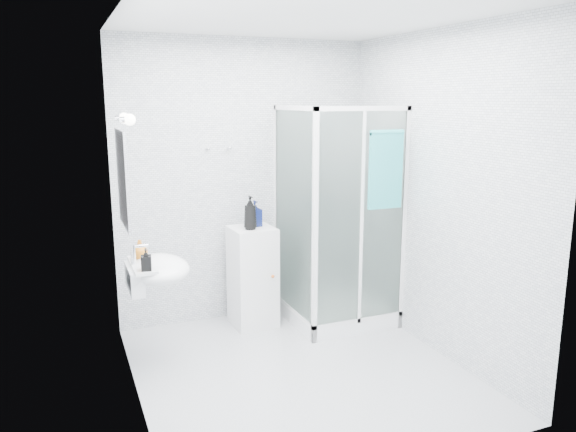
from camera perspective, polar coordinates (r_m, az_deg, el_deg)
name	(u,v)px	position (r m, az deg, el deg)	size (l,w,h in m)	color
room	(300,205)	(4.07, 1.23, 1.08)	(2.40, 2.60, 2.60)	silver
shower_enclosure	(333,277)	(5.23, 4.57, -6.15)	(0.90, 0.95, 2.00)	white
wall_basin	(155,270)	(4.34, -13.32, -5.39)	(0.46, 0.56, 0.35)	white
mirror	(122,179)	(4.17, -16.48, 3.64)	(0.02, 0.60, 0.70)	white
vanity_lights	(126,119)	(4.14, -16.13, 9.46)	(0.10, 0.40, 0.08)	silver
wall_hooks	(219,148)	(5.12, -7.04, 6.83)	(0.23, 0.06, 0.03)	silver
storage_cabinet	(253,277)	(5.18, -3.60, -6.16)	(0.40, 0.42, 0.92)	white
hand_towel	(386,168)	(4.80, 9.90, 4.85)	(0.31, 0.05, 0.66)	teal
shampoo_bottle_a	(250,213)	(4.96, -3.86, 0.34)	(0.12, 0.12, 0.30)	black
shampoo_bottle_b	(255,213)	(5.09, -3.39, 0.26)	(0.11, 0.11, 0.23)	#0C1649
soap_dispenser_orange	(140,250)	(4.40, -14.82, -3.33)	(0.12, 0.12, 0.15)	orange
soap_dispenser_black	(146,260)	(4.11, -14.22, -4.31)	(0.07, 0.07, 0.16)	black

